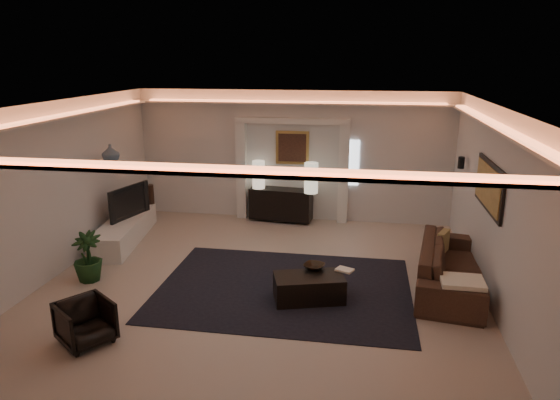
% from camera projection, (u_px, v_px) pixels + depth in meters
% --- Properties ---
extents(floor, '(7.00, 7.00, 0.00)m').
position_uv_depth(floor, '(262.00, 282.00, 8.41)').
color(floor, tan).
rests_on(floor, ground).
extents(ceiling, '(7.00, 7.00, 0.00)m').
position_uv_depth(ceiling, '(260.00, 105.00, 7.63)').
color(ceiling, white).
rests_on(ceiling, ground).
extents(wall_back, '(7.00, 0.00, 7.00)m').
position_uv_depth(wall_back, '(292.00, 156.00, 11.34)').
color(wall_back, silver).
rests_on(wall_back, ground).
extents(wall_front, '(7.00, 0.00, 7.00)m').
position_uv_depth(wall_front, '(186.00, 297.00, 4.70)').
color(wall_front, silver).
rests_on(wall_front, ground).
extents(wall_left, '(0.00, 7.00, 7.00)m').
position_uv_depth(wall_left, '(58.00, 188.00, 8.57)').
color(wall_left, silver).
rests_on(wall_left, ground).
extents(wall_right, '(0.00, 7.00, 7.00)m').
position_uv_depth(wall_right, '(494.00, 208.00, 7.47)').
color(wall_right, silver).
rests_on(wall_right, ground).
extents(cove_soffit, '(7.00, 7.00, 0.04)m').
position_uv_depth(cove_soffit, '(261.00, 123.00, 7.70)').
color(cove_soffit, silver).
rests_on(cove_soffit, ceiling).
extents(daylight_slit, '(0.25, 0.03, 1.00)m').
position_uv_depth(daylight_slit, '(353.00, 163.00, 11.14)').
color(daylight_slit, white).
rests_on(daylight_slit, wall_back).
extents(area_rug, '(4.00, 3.00, 0.01)m').
position_uv_depth(area_rug, '(284.00, 288.00, 8.16)').
color(area_rug, black).
rests_on(area_rug, ground).
extents(pilaster_left, '(0.22, 0.20, 2.20)m').
position_uv_depth(pilaster_left, '(242.00, 171.00, 11.53)').
color(pilaster_left, silver).
rests_on(pilaster_left, ground).
extents(pilaster_right, '(0.22, 0.20, 2.20)m').
position_uv_depth(pilaster_right, '(343.00, 174.00, 11.16)').
color(pilaster_right, silver).
rests_on(pilaster_right, ground).
extents(alcove_header, '(2.52, 0.20, 0.12)m').
position_uv_depth(alcove_header, '(292.00, 121.00, 11.03)').
color(alcove_header, silver).
rests_on(alcove_header, wall_back).
extents(painting_frame, '(0.74, 0.04, 0.74)m').
position_uv_depth(painting_frame, '(292.00, 148.00, 11.26)').
color(painting_frame, tan).
rests_on(painting_frame, wall_back).
extents(painting_canvas, '(0.62, 0.02, 0.62)m').
position_uv_depth(painting_canvas, '(292.00, 148.00, 11.24)').
color(painting_canvas, '#4C2D1E').
rests_on(painting_canvas, wall_back).
extents(art_panel_frame, '(0.04, 1.64, 0.74)m').
position_uv_depth(art_panel_frame, '(489.00, 186.00, 7.69)').
color(art_panel_frame, black).
rests_on(art_panel_frame, wall_right).
extents(art_panel_gold, '(0.02, 1.50, 0.62)m').
position_uv_depth(art_panel_gold, '(488.00, 186.00, 7.69)').
color(art_panel_gold, tan).
rests_on(art_panel_gold, wall_right).
extents(wall_sconce, '(0.12, 0.12, 0.22)m').
position_uv_depth(wall_sconce, '(461.00, 163.00, 9.51)').
color(wall_sconce, black).
rests_on(wall_sconce, wall_right).
extents(wall_niche, '(0.10, 0.55, 0.04)m').
position_uv_depth(wall_niche, '(102.00, 161.00, 9.84)').
color(wall_niche, silver).
rests_on(wall_niche, wall_left).
extents(console, '(1.43, 0.58, 0.69)m').
position_uv_depth(console, '(281.00, 204.00, 11.43)').
color(console, black).
rests_on(console, ground).
extents(lamp_left, '(0.35, 0.35, 0.62)m').
position_uv_depth(lamp_left, '(259.00, 173.00, 11.32)').
color(lamp_left, beige).
rests_on(lamp_left, console).
extents(lamp_right, '(0.37, 0.37, 0.66)m').
position_uv_depth(lamp_right, '(311.00, 177.00, 10.92)').
color(lamp_right, beige).
rests_on(lamp_right, console).
extents(media_ledge, '(0.97, 2.54, 0.46)m').
position_uv_depth(media_ledge, '(125.00, 230.00, 10.24)').
color(media_ledge, silver).
rests_on(media_ledge, ground).
extents(tv, '(1.13, 0.44, 0.65)m').
position_uv_depth(tv, '(125.00, 201.00, 10.26)').
color(tv, black).
rests_on(tv, media_ledge).
extents(figurine, '(0.18, 0.18, 0.42)m').
position_uv_depth(figurine, '(151.00, 196.00, 11.20)').
color(figurine, black).
rests_on(figurine, media_ledge).
extents(ginger_jar, '(0.36, 0.36, 0.34)m').
position_uv_depth(ginger_jar, '(111.00, 153.00, 9.58)').
color(ginger_jar, slate).
rests_on(ginger_jar, wall_niche).
extents(plant, '(0.52, 0.52, 0.83)m').
position_uv_depth(plant, '(88.00, 257.00, 8.36)').
color(plant, '#163415').
rests_on(plant, ground).
extents(sofa, '(2.62, 1.35, 0.73)m').
position_uv_depth(sofa, '(452.00, 266.00, 8.11)').
color(sofa, brown).
rests_on(sofa, ground).
extents(throw_blanket, '(0.60, 0.50, 0.06)m').
position_uv_depth(throw_blanket, '(462.00, 281.00, 7.13)').
color(throw_blanket, white).
rests_on(throw_blanket, sofa).
extents(throw_pillow, '(0.26, 0.39, 0.38)m').
position_uv_depth(throw_pillow, '(443.00, 242.00, 8.66)').
color(throw_pillow, '#96804B').
rests_on(throw_pillow, sofa).
extents(coffee_table, '(1.16, 0.84, 0.39)m').
position_uv_depth(coffee_table, '(309.00, 288.00, 7.73)').
color(coffee_table, black).
rests_on(coffee_table, ground).
extents(bowl, '(0.41, 0.41, 0.08)m').
position_uv_depth(bowl, '(314.00, 266.00, 7.92)').
color(bowl, black).
rests_on(bowl, coffee_table).
extents(magazine, '(0.31, 0.27, 0.03)m').
position_uv_depth(magazine, '(345.00, 269.00, 7.86)').
color(magazine, '#F3E1C3').
rests_on(magazine, coffee_table).
extents(armchair, '(0.88, 0.88, 0.58)m').
position_uv_depth(armchair, '(86.00, 322.00, 6.55)').
color(armchair, '#332C24').
rests_on(armchair, ground).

